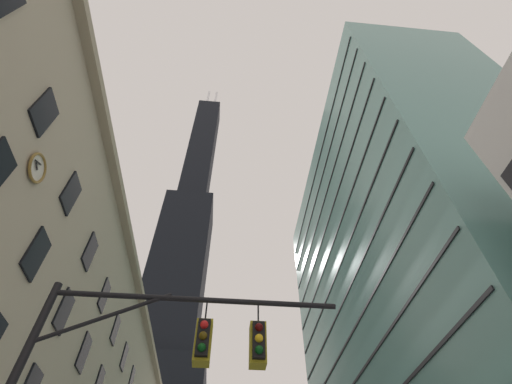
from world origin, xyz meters
The scene contains 3 objects.
dark_skyscraper centered at (-18.13, 93.21, 59.95)m, with size 24.49×24.49×200.49m.
glass_office_midrise centered at (18.75, 29.14, 26.23)m, with size 15.61×43.12×52.46m.
traffic_signal_mast centered at (-3.57, 2.37, 5.11)m, with size 7.43×0.63×7.02m.
Camera 1 is at (-2.06, -6.14, 1.68)m, focal length 25.59 mm.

